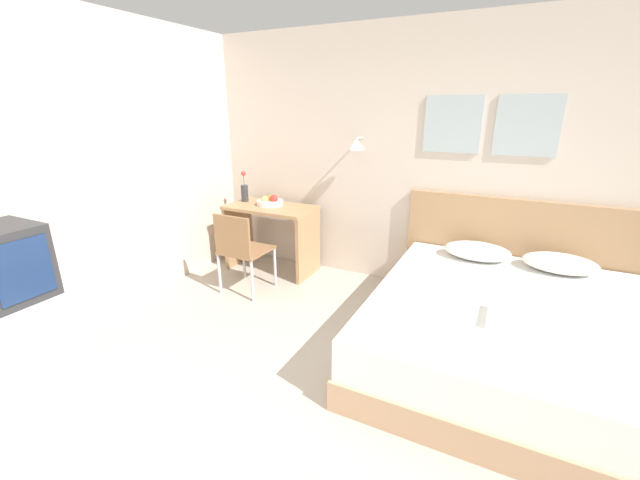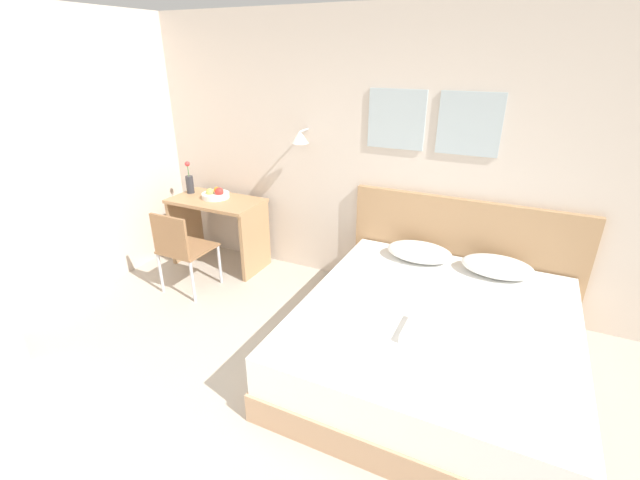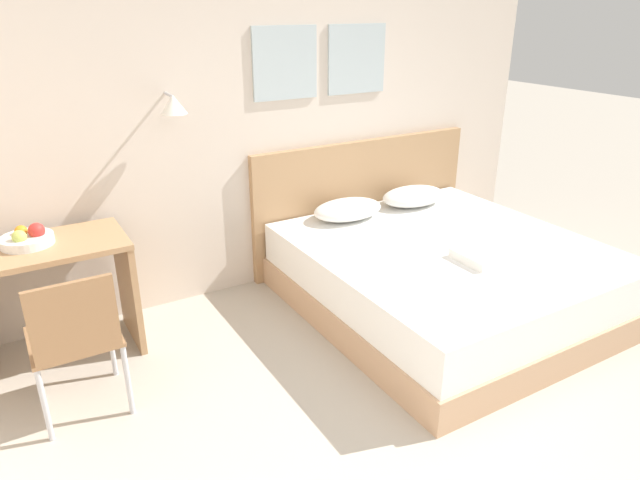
{
  "view_description": "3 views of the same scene",
  "coord_description": "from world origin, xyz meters",
  "px_view_note": "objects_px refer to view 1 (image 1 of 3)",
  "views": [
    {
      "loc": [
        0.96,
        -1.4,
        1.86
      ],
      "look_at": [
        -0.54,
        1.58,
        0.72
      ],
      "focal_mm": 22.0,
      "sensor_mm": 36.0,
      "label": 1
    },
    {
      "loc": [
        1.45,
        -1.25,
        2.26
      ],
      "look_at": [
        -0.02,
        1.79,
        0.76
      ],
      "focal_mm": 24.0,
      "sensor_mm": 36.0,
      "label": 2
    },
    {
      "loc": [
        -1.64,
        -1.26,
        2.11
      ],
      "look_at": [
        0.11,
        1.69,
        0.67
      ],
      "focal_mm": 32.0,
      "sensor_mm": 36.0,
      "label": 3
    }
  ],
  "objects_px": {
    "pillow_right": "(560,263)",
    "fruit_bowl": "(270,202)",
    "folded_towel_near_foot": "(510,319)",
    "desk_chair": "(240,247)",
    "tv_stand": "(24,335)",
    "television": "(4,264)",
    "bed": "(507,334)",
    "headboard": "(517,254)",
    "pillow_left": "(477,251)",
    "desk": "(271,227)",
    "flower_vase": "(245,191)"
  },
  "relations": [
    {
      "from": "pillow_right",
      "to": "desk_chair",
      "type": "distance_m",
      "value": 2.93
    },
    {
      "from": "bed",
      "to": "television",
      "type": "height_order",
      "value": "television"
    },
    {
      "from": "flower_vase",
      "to": "television",
      "type": "relative_size",
      "value": 0.71
    },
    {
      "from": "bed",
      "to": "desk_chair",
      "type": "bearing_deg",
      "value": 178.18
    },
    {
      "from": "desk_chair",
      "to": "desk",
      "type": "bearing_deg",
      "value": 96.02
    },
    {
      "from": "fruit_bowl",
      "to": "television",
      "type": "distance_m",
      "value": 2.52
    },
    {
      "from": "desk_chair",
      "to": "fruit_bowl",
      "type": "relative_size",
      "value": 2.88
    },
    {
      "from": "television",
      "to": "desk",
      "type": "bearing_deg",
      "value": 77.53
    },
    {
      "from": "desk_chair",
      "to": "tv_stand",
      "type": "bearing_deg",
      "value": -109.33
    },
    {
      "from": "folded_towel_near_foot",
      "to": "desk",
      "type": "height_order",
      "value": "desk"
    },
    {
      "from": "pillow_left",
      "to": "folded_towel_near_foot",
      "type": "bearing_deg",
      "value": -74.12
    },
    {
      "from": "headboard",
      "to": "fruit_bowl",
      "type": "relative_size",
      "value": 6.97
    },
    {
      "from": "pillow_left",
      "to": "desk",
      "type": "xyz_separation_m",
      "value": [
        -2.24,
        -0.05,
        -0.06
      ]
    },
    {
      "from": "pillow_left",
      "to": "desk_chair",
      "type": "height_order",
      "value": "desk_chair"
    },
    {
      "from": "folded_towel_near_foot",
      "to": "desk_chair",
      "type": "xyz_separation_m",
      "value": [
        -2.49,
        0.39,
        -0.03
      ]
    },
    {
      "from": "desk",
      "to": "flower_vase",
      "type": "bearing_deg",
      "value": 170.65
    },
    {
      "from": "desk_chair",
      "to": "flower_vase",
      "type": "height_order",
      "value": "flower_vase"
    },
    {
      "from": "bed",
      "to": "desk",
      "type": "xyz_separation_m",
      "value": [
        -2.58,
        0.76,
        0.27
      ]
    },
    {
      "from": "pillow_right",
      "to": "bed",
      "type": "bearing_deg",
      "value": -112.28
    },
    {
      "from": "folded_towel_near_foot",
      "to": "fruit_bowl",
      "type": "xyz_separation_m",
      "value": [
        -2.6,
        1.12,
        0.28
      ]
    },
    {
      "from": "desk_chair",
      "to": "flower_vase",
      "type": "xyz_separation_m",
      "value": [
        -0.48,
        0.75,
        0.39
      ]
    },
    {
      "from": "bed",
      "to": "fruit_bowl",
      "type": "distance_m",
      "value": 2.79
    },
    {
      "from": "pillow_right",
      "to": "fruit_bowl",
      "type": "xyz_separation_m",
      "value": [
        -2.94,
        -0.01,
        0.23
      ]
    },
    {
      "from": "headboard",
      "to": "desk",
      "type": "height_order",
      "value": "headboard"
    },
    {
      "from": "flower_vase",
      "to": "pillow_left",
      "type": "bearing_deg",
      "value": -0.31
    },
    {
      "from": "folded_towel_near_foot",
      "to": "tv_stand",
      "type": "xyz_separation_m",
      "value": [
        -3.1,
        -1.35,
        -0.24
      ]
    },
    {
      "from": "headboard",
      "to": "television",
      "type": "bearing_deg",
      "value": -138.64
    },
    {
      "from": "bed",
      "to": "folded_towel_near_foot",
      "type": "distance_m",
      "value": 0.43
    },
    {
      "from": "folded_towel_near_foot",
      "to": "desk_chair",
      "type": "bearing_deg",
      "value": 171.01
    },
    {
      "from": "pillow_right",
      "to": "desk",
      "type": "relative_size",
      "value": 0.58
    },
    {
      "from": "pillow_left",
      "to": "pillow_right",
      "type": "distance_m",
      "value": 0.67
    },
    {
      "from": "bed",
      "to": "tv_stand",
      "type": "bearing_deg",
      "value": -151.94
    },
    {
      "from": "pillow_left",
      "to": "desk",
      "type": "relative_size",
      "value": 0.58
    },
    {
      "from": "pillow_left",
      "to": "folded_towel_near_foot",
      "type": "height_order",
      "value": "pillow_left"
    },
    {
      "from": "pillow_left",
      "to": "desk_chair",
      "type": "bearing_deg",
      "value": -161.34
    },
    {
      "from": "desk",
      "to": "flower_vase",
      "type": "relative_size",
      "value": 2.79
    },
    {
      "from": "pillow_right",
      "to": "television",
      "type": "relative_size",
      "value": 1.14
    },
    {
      "from": "desk",
      "to": "headboard",
      "type": "bearing_deg",
      "value": 7.06
    },
    {
      "from": "pillow_right",
      "to": "folded_towel_near_foot",
      "type": "relative_size",
      "value": 1.86
    },
    {
      "from": "headboard",
      "to": "pillow_left",
      "type": "bearing_deg",
      "value": -141.34
    },
    {
      "from": "pillow_right",
      "to": "fruit_bowl",
      "type": "distance_m",
      "value": 2.95
    },
    {
      "from": "desk",
      "to": "television",
      "type": "xyz_separation_m",
      "value": [
        -0.54,
        -2.42,
        0.33
      ]
    },
    {
      "from": "desk",
      "to": "television",
      "type": "height_order",
      "value": "television"
    },
    {
      "from": "pillow_left",
      "to": "desk",
      "type": "distance_m",
      "value": 2.25
    },
    {
      "from": "headboard",
      "to": "desk_chair",
      "type": "distance_m",
      "value": 2.7
    },
    {
      "from": "pillow_left",
      "to": "tv_stand",
      "type": "relative_size",
      "value": 0.82
    },
    {
      "from": "fruit_bowl",
      "to": "desk",
      "type": "bearing_deg",
      "value": -54.79
    },
    {
      "from": "bed",
      "to": "folded_towel_near_foot",
      "type": "bearing_deg",
      "value": -92.23
    },
    {
      "from": "desk",
      "to": "fruit_bowl",
      "type": "xyz_separation_m",
      "value": [
        -0.03,
        0.04,
        0.29
      ]
    },
    {
      "from": "fruit_bowl",
      "to": "flower_vase",
      "type": "xyz_separation_m",
      "value": [
        -0.38,
        0.02,
        0.08
      ]
    }
  ]
}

